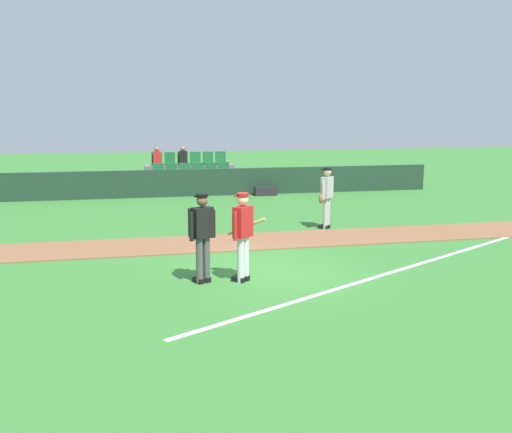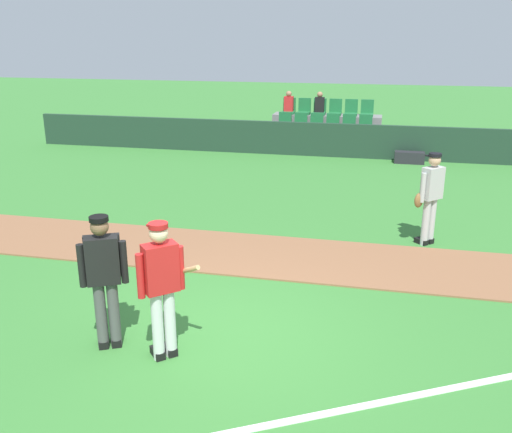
% 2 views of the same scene
% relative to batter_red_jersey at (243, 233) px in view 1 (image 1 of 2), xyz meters
% --- Properties ---
extents(ground_plane, '(80.00, 80.00, 0.00)m').
position_rel_batter_red_jersey_xyz_m(ground_plane, '(0.50, 0.64, -0.97)').
color(ground_plane, '#387A33').
extents(infield_dirt_path, '(28.00, 2.00, 0.03)m').
position_rel_batter_red_jersey_xyz_m(infield_dirt_path, '(0.50, 3.49, -0.95)').
color(infield_dirt_path, brown).
rests_on(infield_dirt_path, ground).
extents(foul_line_chalk, '(10.50, 5.99, 0.01)m').
position_rel_batter_red_jersey_xyz_m(foul_line_chalk, '(3.50, 0.14, -0.96)').
color(foul_line_chalk, white).
rests_on(foul_line_chalk, ground).
extents(dugout_fence, '(20.00, 0.16, 1.08)m').
position_rel_batter_red_jersey_xyz_m(dugout_fence, '(0.50, 12.35, -0.43)').
color(dugout_fence, '#1E3828').
rests_on(dugout_fence, ground).
extents(stadium_bleachers, '(3.90, 2.10, 1.90)m').
position_rel_batter_red_jersey_xyz_m(stadium_bleachers, '(0.49, 13.81, -0.47)').
color(stadium_bleachers, slate).
rests_on(stadium_bleachers, ground).
extents(batter_red_jersey, '(0.72, 0.69, 1.76)m').
position_rel_batter_red_jersey_xyz_m(batter_red_jersey, '(0.00, 0.00, 0.00)').
color(batter_red_jersey, silver).
rests_on(batter_red_jersey, ground).
extents(umpire_home_plate, '(0.54, 0.44, 1.76)m').
position_rel_batter_red_jersey_xyz_m(umpire_home_plate, '(-0.79, 0.08, 0.03)').
color(umpire_home_plate, '#4C4C4C').
rests_on(umpire_home_plate, ground).
extents(runner_grey_jersey, '(0.56, 0.50, 1.76)m').
position_rel_batter_red_jersey_xyz_m(runner_grey_jersey, '(3.39, 4.77, -0.01)').
color(runner_grey_jersey, '#B2B2B2').
rests_on(runner_grey_jersey, ground).
extents(equipment_bag, '(0.90, 0.36, 0.36)m').
position_rel_batter_red_jersey_xyz_m(equipment_bag, '(3.32, 11.90, -0.79)').
color(equipment_bag, '#232328').
rests_on(equipment_bag, ground).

